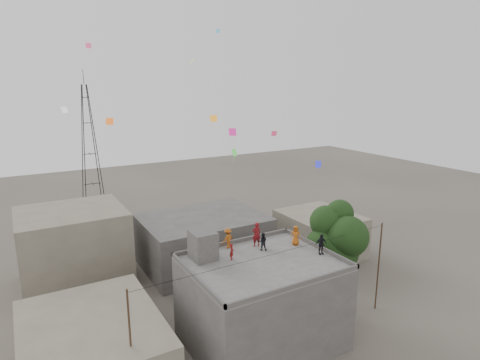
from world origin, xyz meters
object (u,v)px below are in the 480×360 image
(person_red_adult, at_px, (256,234))
(person_dark_adult, at_px, (321,244))
(tree, at_px, (337,239))
(transmission_tower, at_px, (89,147))
(stair_head_box, at_px, (203,245))

(person_red_adult, bearing_deg, person_dark_adult, 141.23)
(tree, bearing_deg, transmission_tower, 106.09)
(stair_head_box, bearing_deg, person_red_adult, 0.49)
(person_dark_adult, bearing_deg, stair_head_box, 165.61)
(transmission_tower, xyz_separation_m, person_red_adult, (5.19, -37.36, -2.03))
(tree, height_order, transmission_tower, transmission_tower)
(stair_head_box, xyz_separation_m, tree, (10.57, -2.00, -1.00))
(transmission_tower, bearing_deg, stair_head_box, -88.77)
(tree, distance_m, person_red_adult, 6.57)
(tree, distance_m, person_dark_adult, 3.40)
(transmission_tower, distance_m, person_dark_adult, 41.81)
(person_red_adult, bearing_deg, transmission_tower, -73.08)
(stair_head_box, relative_size, transmission_tower, 0.10)
(stair_head_box, bearing_deg, person_dark_adult, -24.70)
(stair_head_box, relative_size, person_red_adult, 1.07)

